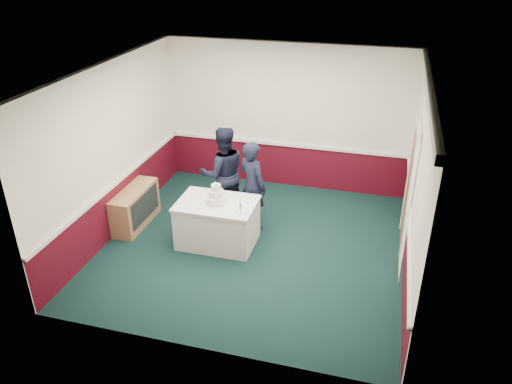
% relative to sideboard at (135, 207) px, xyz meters
% --- Properties ---
extents(ground, '(5.00, 5.00, 0.00)m').
position_rel_sideboard_xyz_m(ground, '(2.28, -0.14, -0.35)').
color(ground, '#122D2C').
rests_on(ground, ground).
extents(room_shell, '(5.00, 5.00, 3.00)m').
position_rel_sideboard_xyz_m(room_shell, '(2.36, 0.47, 1.62)').
color(room_shell, white).
rests_on(room_shell, ground).
extents(sideboard, '(0.41, 1.20, 0.70)m').
position_rel_sideboard_xyz_m(sideboard, '(0.00, 0.00, 0.00)').
color(sideboard, tan).
rests_on(sideboard, ground).
extents(cake_table, '(1.32, 0.92, 0.79)m').
position_rel_sideboard_xyz_m(cake_table, '(1.65, -0.20, 0.05)').
color(cake_table, white).
rests_on(cake_table, ground).
extents(wedding_cake, '(0.35, 0.35, 0.36)m').
position_rel_sideboard_xyz_m(wedding_cake, '(1.65, -0.20, 0.55)').
color(wedding_cake, white).
rests_on(wedding_cake, cake_table).
extents(cake_knife, '(0.10, 0.21, 0.00)m').
position_rel_sideboard_xyz_m(cake_knife, '(1.62, -0.40, 0.44)').
color(cake_knife, silver).
rests_on(cake_knife, cake_table).
extents(champagne_flute, '(0.05, 0.05, 0.21)m').
position_rel_sideboard_xyz_m(champagne_flute, '(2.15, -0.48, 0.58)').
color(champagne_flute, silver).
rests_on(champagne_flute, cake_table).
extents(person_man, '(1.08, 1.01, 1.78)m').
position_rel_sideboard_xyz_m(person_man, '(1.47, 0.72, 0.54)').
color(person_man, black).
rests_on(person_man, ground).
extents(person_woman, '(0.72, 0.65, 1.66)m').
position_rel_sideboard_xyz_m(person_woman, '(2.08, 0.49, 0.48)').
color(person_woman, black).
rests_on(person_woman, ground).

